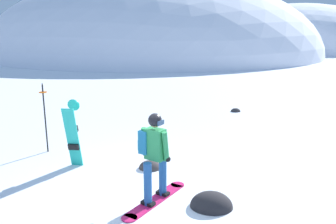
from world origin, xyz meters
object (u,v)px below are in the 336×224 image
Objects in this scene: rock_dark at (150,168)px; snowboarder_main at (154,155)px; piste_marker_near at (45,113)px; rock_mid at (211,207)px; spare_snowboard at (73,134)px; rock_small at (236,111)px.

snowboarder_main is at bearing -77.41° from rock_dark.
piste_marker_near is 2.35× the size of rock_mid.
snowboarder_main is 3.95m from piste_marker_near.
snowboarder_main is 1.42m from rock_mid.
spare_snowboard is at bearing 155.23° from rock_mid.
rock_dark is 6.35m from rock_small.
rock_mid is 7.58m from rock_small.
piste_marker_near is 7.39m from rock_small.
piste_marker_near reaches higher than rock_mid.
snowboarder_main is 3.26× the size of rock_dark.
spare_snowboard is at bearing -40.65° from piste_marker_near.
snowboarder_main reaches higher than spare_snowboard.
piste_marker_near is at bearing 139.35° from spare_snowboard.
rock_mid is (1.42, -1.63, 0.00)m from rock_dark.
piste_marker_near is 5.04m from rock_mid.
spare_snowboard is 4.35× the size of rock_small.
rock_small is at bearing 74.55° from snowboarder_main.
piste_marker_near is at bearing 150.54° from rock_mid.
piste_marker_near is (-3.21, 2.30, 0.14)m from snowboarder_main.
spare_snowboard is 1.49m from piste_marker_near.
rock_small is at bearing 82.70° from rock_mid.
spare_snowboard reaches higher than rock_small.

